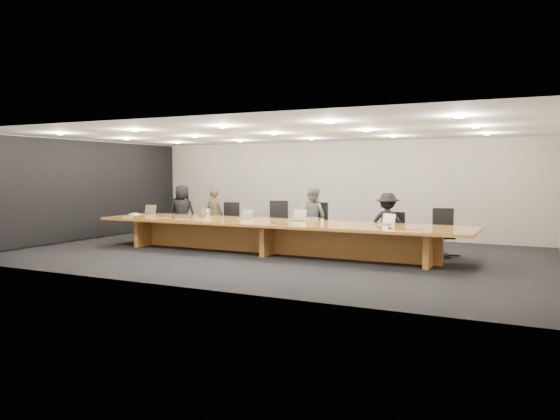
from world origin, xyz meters
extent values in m
plane|color=black|center=(0.00, 0.00, 0.00)|extent=(12.00, 12.00, 0.00)
cube|color=#AFAAA0|center=(0.00, 4.00, 1.40)|extent=(12.00, 0.02, 2.80)
cube|color=black|center=(-5.94, 0.00, 1.37)|extent=(0.08, 7.84, 2.74)
cube|color=#945C20|center=(0.00, 0.00, 0.72)|extent=(9.00, 1.80, 0.06)
cube|color=brown|center=(0.00, 0.00, 0.34)|extent=(7.65, 0.15, 0.69)
cube|color=brown|center=(-3.60, 0.00, 0.34)|extent=(0.12, 1.26, 0.69)
cube|color=brown|center=(0.00, 0.00, 0.34)|extent=(0.12, 1.26, 0.69)
cube|color=brown|center=(3.60, 0.00, 0.34)|extent=(0.12, 1.26, 0.69)
imported|color=black|center=(-3.53, 1.25, 0.77)|extent=(0.85, 0.66, 1.54)
imported|color=#362E1D|center=(-2.41, 1.19, 0.74)|extent=(0.58, 0.41, 1.49)
imported|color=#5D5D60|center=(0.45, 1.24, 0.76)|extent=(0.86, 0.74, 1.52)
imported|color=black|center=(2.37, 1.15, 0.71)|extent=(0.97, 0.63, 1.42)
cylinder|color=silver|center=(-2.07, 0.32, 0.85)|extent=(0.08, 0.08, 0.20)
cylinder|color=#662B12|center=(-2.19, 0.19, 0.80)|extent=(0.09, 0.09, 0.09)
cone|color=white|center=(1.10, 0.25, 0.79)|extent=(0.10, 0.10, 0.09)
cone|color=white|center=(2.74, 0.23, 0.80)|extent=(0.11, 0.11, 0.10)
cube|color=silver|center=(-4.35, 0.22, 0.76)|extent=(0.30, 0.26, 0.02)
cube|color=green|center=(-4.37, 0.23, 0.78)|extent=(0.18, 0.13, 0.03)
cube|color=#ACACB1|center=(-3.86, -0.64, 0.77)|extent=(0.24, 0.20, 0.03)
cone|color=black|center=(-2.66, -0.34, 0.76)|extent=(0.12, 0.12, 0.03)
cone|color=black|center=(0.24, -0.50, 0.77)|extent=(0.16, 0.16, 0.03)
cone|color=black|center=(2.82, -0.36, 0.76)|extent=(0.15, 0.15, 0.03)
camera|label=1|loc=(5.70, -11.27, 1.90)|focal=35.00mm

